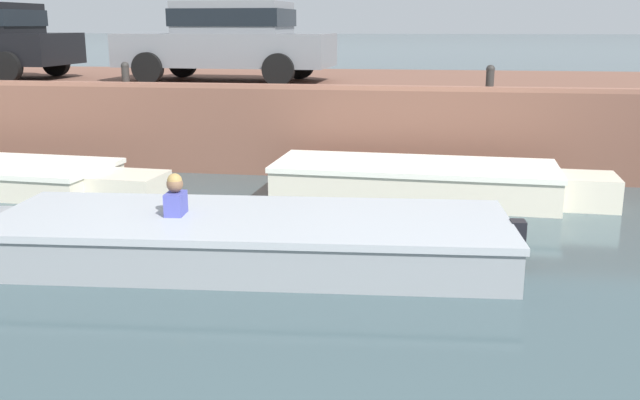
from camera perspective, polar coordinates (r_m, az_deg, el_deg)
The scene contains 8 objects.
ground_plane at distance 7.66m, azimuth 4.95°, elevation -6.64°, with size 400.00×400.00×0.00m, color #3D5156.
far_quay_wall at distance 15.51m, azimuth 7.15°, elevation 6.76°, with size 60.00×6.00×1.56m, color brown.
far_wall_coping at distance 12.56m, azimuth 6.83°, elevation 8.88°, with size 60.00×0.24×0.08m, color #925F4C.
boat_moored_central_cream at distance 11.28m, azimuth 8.65°, elevation 1.46°, with size 5.26×1.86×0.56m.
motorboat_passing at distance 8.32m, azimuth -7.48°, elevation -3.04°, with size 7.19×2.41×1.03m.
car_left_inner_grey at distance 14.57m, azimuth -7.28°, elevation 12.72°, with size 4.24×2.10×1.54m.
mooring_bollard_west at distance 13.85m, azimuth -15.31°, elevation 9.78°, with size 0.15×0.15×0.45m.
mooring_bollard_mid at distance 12.71m, azimuth 13.45°, elevation 9.56°, with size 0.15×0.15×0.45m.
Camera 1 is at (0.44, -1.93, 2.68)m, focal length 40.00 mm.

